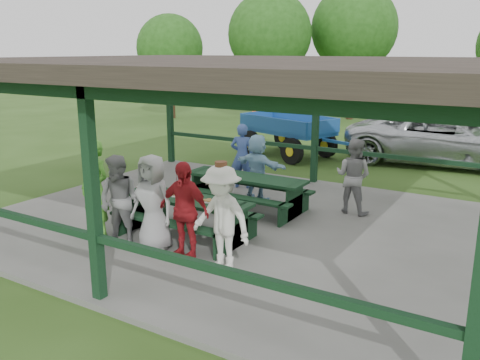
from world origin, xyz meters
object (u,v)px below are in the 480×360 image
Objects in this scene: picnic_table_far at (246,188)px; pickup_truck at (442,139)px; contestant_grey_left at (119,201)px; spectator_grey at (353,176)px; contestant_grey_mid at (153,203)px; contestant_white_fedora at (221,218)px; spectator_blue at (242,156)px; spectator_lblue at (257,167)px; farm_trailer at (288,135)px; contestant_green at (95,189)px; contestant_red at (184,210)px; picnic_table_near at (186,212)px.

picnic_table_far is 0.47× the size of pickup_truck.
contestant_grey_left is 1.01× the size of spectator_grey.
pickup_truck is at bearing 72.21° from contestant_grey_mid.
contestant_grey_mid is 0.97× the size of contestant_white_fedora.
contestant_grey_mid is 1.05× the size of spectator_grey.
picnic_table_far is 1.85m from spectator_blue.
farm_trailer is at bearing -59.76° from spectator_lblue.
spectator_grey reaches higher than picnic_table_far.
contestant_green reaches higher than spectator_grey.
picnic_table_far is 3.17m from contestant_white_fedora.
spectator_blue is at bearing -5.25° from spectator_grey.
contestant_white_fedora reaches higher than pickup_truck.
contestant_green reaches higher than farm_trailer.
pickup_truck is at bearing 89.44° from contestant_white_fedora.
spectator_blue is 1.01× the size of spectator_grey.
spectator_blue is at bearing 88.08° from contestant_green.
contestant_white_fedora is 9.53m from farm_trailer.
farm_trailer is at bearing 104.40° from contestant_red.
picnic_table_near is at bearing 36.52° from contestant_green.
contestant_grey_left is at bearing -174.87° from contestant_red.
contestant_white_fedora is at bearing 4.57° from contestant_green.
contestant_grey_left is at bearing -64.80° from farm_trailer.
spectator_blue is 3.11m from spectator_grey.
contestant_grey_left reaches higher than spectator_grey.
spectator_grey is at bearing 25.54° from picnic_table_far.
pickup_truck is at bearing 73.43° from picnic_table_near.
spectator_lblue is at bearing 123.88° from spectator_blue.
spectator_grey reaches higher than spectator_lblue.
contestant_white_fedora is 4.95m from spectator_blue.
picnic_table_near is 1.39× the size of contestant_green.
contestant_green is 1.12× the size of spectator_blue.
contestant_white_fedora is (2.78, -0.01, -0.06)m from contestant_green.
contestant_grey_mid is at bearing -93.75° from picnic_table_far.
farm_trailer is at bearing -47.21° from spectator_grey.
contestant_grey_mid is 1.45m from contestant_white_fedora.
picnic_table_near is 3.71m from spectator_grey.
spectator_lblue is 2.24m from spectator_grey.
picnic_table_far is at bearing 98.72° from contestant_red.
contestant_grey_left reaches higher than picnic_table_far.
spectator_grey is 6.49m from pickup_truck.
spectator_blue is (-1.00, 1.52, 0.34)m from picnic_table_far.
spectator_blue is (0.51, 4.39, -0.10)m from contestant_green.
picnic_table_near and picnic_table_far have the same top height.
contestant_white_fedora reaches higher than contestant_grey_left.
contestant_green is (-1.41, -0.88, 0.44)m from picnic_table_near.
spectator_grey is (2.24, 0.17, 0.04)m from spectator_lblue.
contestant_white_fedora reaches higher than spectator_blue.
contestant_green is 1.08× the size of contestant_grey_mid.
contestant_white_fedora reaches higher than spectator_lblue.
contestant_grey_left is at bearing -1.51° from contestant_green.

